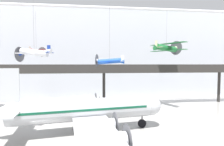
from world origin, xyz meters
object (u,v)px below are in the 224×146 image
at_px(suspended_plane_white_twin, 34,53).
at_px(airliner_silver_main, 83,110).
at_px(suspended_plane_red_highwing, 36,52).
at_px(suspended_plane_blue_trainer, 110,61).
at_px(suspended_plane_green_biplane, 166,48).

bearing_deg(suspended_plane_white_twin, airliner_silver_main, 172.82).
relative_size(airliner_silver_main, suspended_plane_red_highwing, 2.83).
bearing_deg(airliner_silver_main, suspended_plane_blue_trainer, 44.13).
bearing_deg(suspended_plane_red_highwing, suspended_plane_green_biplane, -84.06).
bearing_deg(suspended_plane_white_twin, suspended_plane_green_biplane, -146.26).
distance_m(suspended_plane_red_highwing, suspended_plane_green_biplane, 29.49).
bearing_deg(airliner_silver_main, suspended_plane_red_highwing, 115.54).
xyz_separation_m(airliner_silver_main, suspended_plane_white_twin, (-7.39, 2.87, 8.35)).
xyz_separation_m(suspended_plane_red_highwing, suspended_plane_green_biplane, (29.00, -5.35, 0.69)).
xyz_separation_m(suspended_plane_red_highwing, suspended_plane_blue_trainer, (15.85, -11.43, -2.33)).
relative_size(suspended_plane_blue_trainer, suspended_plane_green_biplane, 1.24).
bearing_deg(suspended_plane_green_biplane, airliner_silver_main, -173.21).
bearing_deg(suspended_plane_green_biplane, suspended_plane_red_highwing, 142.46).
height_order(airliner_silver_main, suspended_plane_red_highwing, suspended_plane_red_highwing).
bearing_deg(suspended_plane_blue_trainer, suspended_plane_green_biplane, -138.34).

